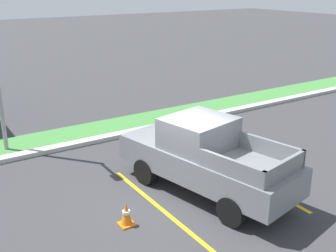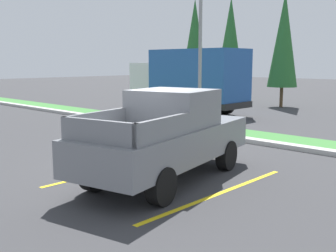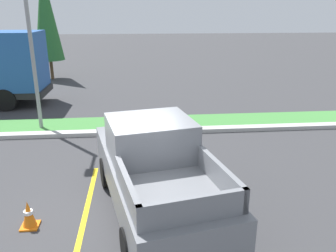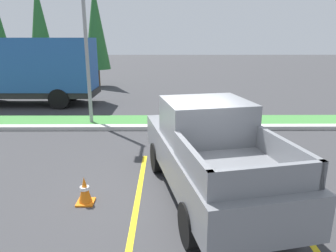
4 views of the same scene
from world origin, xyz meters
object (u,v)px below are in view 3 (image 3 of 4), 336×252
object	(u,v)px
cypress_tree_center	(46,14)
pickup_truck_main	(154,169)
street_light	(28,30)
traffic_cone	(29,215)

from	to	relation	value
cypress_tree_center	pickup_truck_main	bearing A→B (deg)	-70.47
pickup_truck_main	street_light	xyz separation A→B (m)	(-3.98, 5.91, 2.62)
pickup_truck_main	cypress_tree_center	distance (m)	17.50
traffic_cone	pickup_truck_main	bearing A→B (deg)	7.86
pickup_truck_main	street_light	distance (m)	7.59
pickup_truck_main	traffic_cone	bearing A→B (deg)	-172.14
pickup_truck_main	street_light	bearing A→B (deg)	123.97
traffic_cone	street_light	bearing A→B (deg)	102.12
pickup_truck_main	cypress_tree_center	size ratio (longest dim) A/B	0.79
traffic_cone	cypress_tree_center	bearing A→B (deg)	100.66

